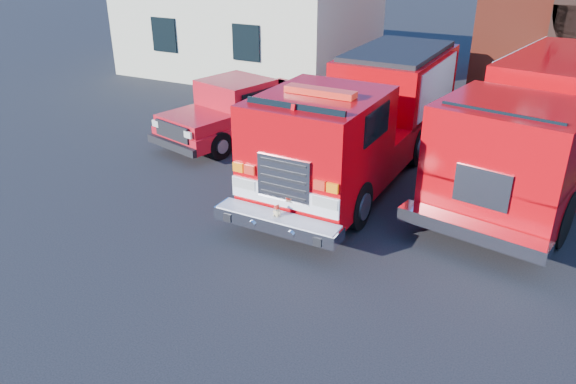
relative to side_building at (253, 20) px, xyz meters
The scene contains 5 objects.
ground 15.96m from the side_building, 55.30° to the right, with size 100.00×100.00×0.00m, color black.
side_building is the anchor object (origin of this frame).
fire_engine 13.02m from the side_building, 46.65° to the right, with size 2.96×9.62×2.94m.
pickup_truck 9.81m from the side_building, 61.98° to the right, with size 3.47×6.07×1.88m.
secondary_truck 15.60m from the side_building, 31.33° to the right, with size 4.66×9.82×3.06m.
Camera 1 is at (4.56, -10.18, 6.04)m, focal length 35.00 mm.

